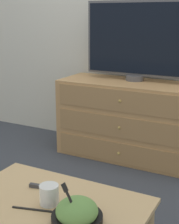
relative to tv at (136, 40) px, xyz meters
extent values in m
plane|color=#383D47|center=(0.00, 0.18, -1.01)|extent=(12.00, 12.00, 0.00)
cube|color=silver|center=(0.00, 0.20, 0.29)|extent=(12.00, 0.05, 2.60)
cube|color=tan|center=(0.00, -0.08, -0.67)|extent=(1.22, 0.47, 0.67)
cube|color=#A1794C|center=(0.00, -0.32, -0.90)|extent=(1.12, 0.01, 0.18)
sphere|color=tan|center=(0.00, -0.33, -0.90)|extent=(0.02, 0.02, 0.02)
cube|color=#A1794C|center=(0.00, -0.32, -0.67)|extent=(1.12, 0.01, 0.18)
sphere|color=tan|center=(0.00, -0.33, -0.67)|extent=(0.02, 0.02, 0.02)
cube|color=#A1794C|center=(0.00, -0.32, -0.45)|extent=(1.12, 0.01, 0.18)
sphere|color=tan|center=(0.00, -0.33, -0.45)|extent=(0.02, 0.02, 0.02)
cylinder|color=#515156|center=(0.00, 0.00, -0.32)|extent=(0.15, 0.15, 0.04)
cube|color=#515156|center=(0.00, 0.00, 0.01)|extent=(0.89, 0.04, 0.62)
cube|color=black|center=(0.00, -0.02, 0.01)|extent=(0.85, 0.01, 0.58)
cube|color=tan|center=(0.21, -1.66, -0.63)|extent=(0.86, 0.65, 0.02)
cylinder|color=tan|center=(-0.19, -1.37, -0.82)|extent=(0.04, 0.04, 0.36)
cylinder|color=black|center=(0.38, -1.68, -0.60)|extent=(0.21, 0.21, 0.04)
ellipsoid|color=#66994C|center=(0.38, -1.68, -0.57)|extent=(0.18, 0.18, 0.11)
cube|color=black|center=(0.38, -1.71, -0.53)|extent=(0.08, 0.02, 0.14)
cube|color=black|center=(0.34, -1.71, -0.46)|extent=(0.02, 0.03, 0.03)
cylinder|color=beige|center=(0.20, -1.61, -0.59)|extent=(0.08, 0.08, 0.06)
cylinder|color=white|center=(0.20, -1.61, -0.58)|extent=(0.09, 0.09, 0.09)
cube|color=black|center=(0.16, -1.69, -0.62)|extent=(0.18, 0.06, 0.01)
cube|color=#38383D|center=(0.09, -1.52, -0.61)|extent=(0.14, 0.04, 0.02)
camera|label=1|loc=(1.00, -2.76, 0.21)|focal=55.00mm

